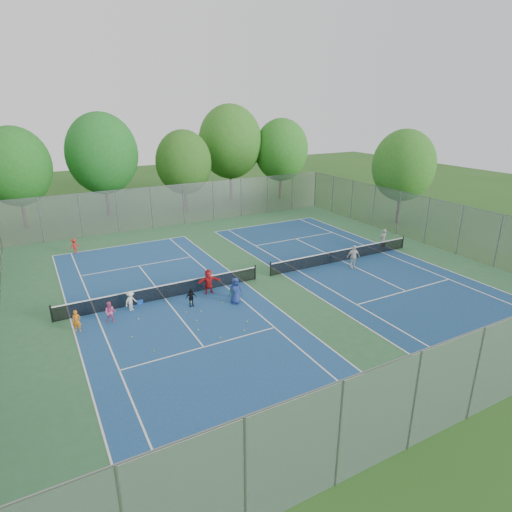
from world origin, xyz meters
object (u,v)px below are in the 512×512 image
(ball_crate, at_px, (140,301))
(ball_hopper, at_px, (234,293))
(net_right, at_px, (342,255))
(instructor, at_px, (383,240))
(net_left, at_px, (164,292))

(ball_crate, height_order, ball_hopper, ball_hopper)
(net_right, relative_size, ball_hopper, 21.32)
(net_right, xyz_separation_m, instructor, (4.58, 0.46, 0.45))
(net_left, xyz_separation_m, instructor, (18.58, 0.46, 0.45))
(ball_crate, bearing_deg, ball_hopper, -20.52)
(ball_crate, distance_m, instructor, 20.11)
(net_left, bearing_deg, ball_crate, 178.07)
(net_left, bearing_deg, instructor, 1.42)
(net_right, bearing_deg, instructor, 5.75)
(net_right, height_order, ball_crate, net_right)
(net_left, height_order, ball_crate, net_left)
(net_right, relative_size, ball_crate, 39.37)
(ball_hopper, bearing_deg, instructor, 9.33)
(net_right, distance_m, ball_hopper, 10.33)
(net_right, bearing_deg, net_left, 180.00)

